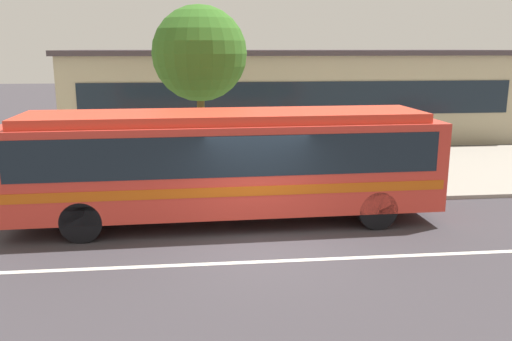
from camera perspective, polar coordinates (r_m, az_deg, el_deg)
The scene contains 8 objects.
ground_plane at distance 12.53m, azimuth 0.62°, elevation -8.28°, with size 120.00×120.00×0.00m, color #3B373C.
sidewalk_slab at distance 19.57m, azimuth -1.94°, elevation -0.26°, with size 60.00×8.00×0.12m, color gray.
lane_stripe_center at distance 11.79m, azimuth 1.08°, elevation -9.67°, with size 56.00×0.16×0.01m, color silver.
transit_bus at distance 13.96m, azimuth -3.15°, elevation 1.23°, with size 11.13×2.74×2.93m.
pedestrian_waiting_near_sign at distance 16.91m, azimuth 9.60°, elevation 1.18°, with size 0.46×0.46×1.73m.
bus_stop_sign at distance 16.55m, azimuth 9.15°, elevation 2.66°, with size 0.12×0.44×2.33m.
street_tree_near_stop at distance 18.18m, azimuth -6.03°, elevation 12.23°, with size 3.15×3.15×5.79m.
station_building at distance 27.43m, azimuth 3.58°, elevation 8.11°, with size 21.73×6.71×4.41m.
Camera 1 is at (-1.38, -11.59, 4.55)m, focal length 37.57 mm.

